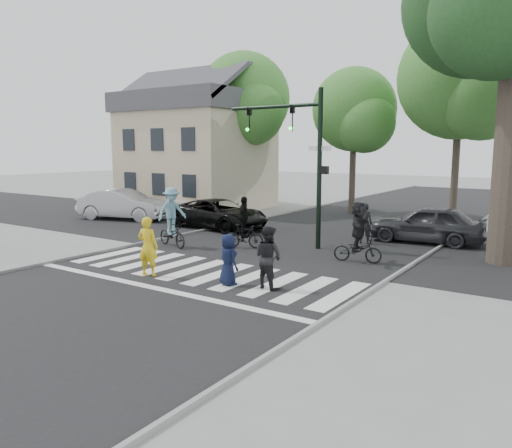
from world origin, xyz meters
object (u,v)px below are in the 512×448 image
(pedestrian_child, at_px, (228,260))
(pedestrian_woman, at_px, (148,246))
(pedestrian_adult, at_px, (268,257))
(car_grey, at_px, (427,224))
(cyclist_mid, at_px, (244,227))
(traffic_signal, at_px, (300,146))
(cyclist_left, at_px, (172,221))
(car_silver, at_px, (124,204))
(car_suv, at_px, (219,214))
(cyclist_right, at_px, (358,235))

(pedestrian_child, bearing_deg, pedestrian_woman, 32.38)
(pedestrian_adult, relative_size, car_grey, 0.39)
(pedestrian_child, bearing_deg, cyclist_mid, -38.31)
(traffic_signal, relative_size, cyclist_left, 2.58)
(pedestrian_woman, relative_size, cyclist_mid, 0.90)
(cyclist_left, bearing_deg, car_silver, 151.32)
(cyclist_mid, relative_size, car_silver, 0.40)
(traffic_signal, xyz_separation_m, car_suv, (-5.30, 1.73, -3.20))
(traffic_signal, bearing_deg, cyclist_right, -23.56)
(car_suv, relative_size, car_silver, 1.02)
(cyclist_right, distance_m, car_suv, 8.83)
(car_suv, bearing_deg, traffic_signal, -101.75)
(pedestrian_child, height_order, cyclist_right, cyclist_right)
(pedestrian_woman, distance_m, cyclist_left, 4.51)
(cyclist_left, height_order, cyclist_right, cyclist_left)
(car_silver, relative_size, car_grey, 1.10)
(cyclist_left, height_order, cyclist_mid, cyclist_left)
(pedestrian_child, bearing_deg, cyclist_right, -90.84)
(cyclist_mid, bearing_deg, car_suv, 139.33)
(car_grey, bearing_deg, cyclist_right, -15.86)
(car_grey, bearing_deg, cyclist_left, -56.32)
(pedestrian_woman, height_order, pedestrian_adult, pedestrian_woman)
(cyclist_right, height_order, car_grey, cyclist_right)
(car_silver, bearing_deg, car_suv, -102.32)
(cyclist_mid, distance_m, car_silver, 10.24)
(cyclist_mid, height_order, car_grey, cyclist_mid)
(pedestrian_woman, xyz_separation_m, pedestrian_adult, (3.70, 0.88, -0.03))
(pedestrian_child, relative_size, car_grey, 0.32)
(pedestrian_child, height_order, cyclist_left, cyclist_left)
(cyclist_left, bearing_deg, car_suv, 105.27)
(car_suv, height_order, car_grey, car_grey)
(traffic_signal, height_order, pedestrian_adult, traffic_signal)
(cyclist_left, distance_m, cyclist_mid, 2.82)
(traffic_signal, bearing_deg, pedestrian_adult, -68.80)
(pedestrian_woman, bearing_deg, pedestrian_adult, 179.23)
(pedestrian_child, height_order, car_grey, car_grey)
(cyclist_mid, distance_m, cyclist_right, 4.57)
(cyclist_left, xyz_separation_m, car_suv, (-1.23, 4.52, -0.31))
(car_grey, bearing_deg, pedestrian_child, -21.31)
(pedestrian_woman, relative_size, car_suv, 0.36)
(pedestrian_adult, relative_size, car_suv, 0.34)
(pedestrian_woman, bearing_deg, car_grey, -132.65)
(cyclist_left, distance_m, car_grey, 10.22)
(traffic_signal, distance_m, car_suv, 6.43)
(car_silver, bearing_deg, pedestrian_adult, -133.58)
(traffic_signal, xyz_separation_m, cyclist_mid, (-1.58, -1.47, -3.08))
(cyclist_mid, bearing_deg, traffic_signal, 43.07)
(pedestrian_adult, distance_m, cyclist_right, 4.41)
(pedestrian_adult, bearing_deg, car_grey, -90.70)
(traffic_signal, bearing_deg, pedestrian_child, -79.63)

